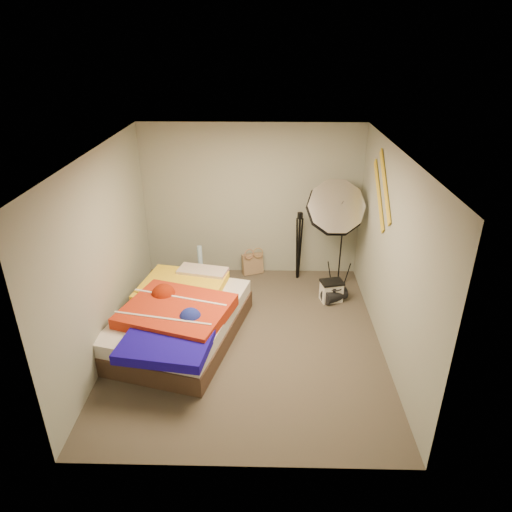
{
  "coord_description": "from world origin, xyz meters",
  "views": [
    {
      "loc": [
        0.23,
        -5.0,
        3.65
      ],
      "look_at": [
        0.1,
        0.6,
        0.95
      ],
      "focal_mm": 32.0,
      "sensor_mm": 36.0,
      "label": 1
    }
  ],
  "objects_px": {
    "camera_case": "(331,292)",
    "photo_umbrella": "(335,208)",
    "wrapping_roll": "(201,266)",
    "camera_tripod": "(299,241)",
    "tote_bag": "(253,264)",
    "duffel_bag": "(334,295)",
    "bed": "(179,318)"
  },
  "relations": [
    {
      "from": "wrapping_roll",
      "to": "camera_tripod",
      "type": "height_order",
      "value": "camera_tripod"
    },
    {
      "from": "tote_bag",
      "to": "camera_case",
      "type": "distance_m",
      "value": 1.5
    },
    {
      "from": "duffel_bag",
      "to": "tote_bag",
      "type": "bearing_deg",
      "value": 113.91
    },
    {
      "from": "wrapping_roll",
      "to": "bed",
      "type": "relative_size",
      "value": 0.28
    },
    {
      "from": "camera_case",
      "to": "camera_tripod",
      "type": "relative_size",
      "value": 0.26
    },
    {
      "from": "photo_umbrella",
      "to": "camera_case",
      "type": "bearing_deg",
      "value": -94.13
    },
    {
      "from": "tote_bag",
      "to": "camera_tripod",
      "type": "height_order",
      "value": "camera_tripod"
    },
    {
      "from": "photo_umbrella",
      "to": "wrapping_roll",
      "type": "bearing_deg",
      "value": -179.88
    },
    {
      "from": "camera_case",
      "to": "photo_umbrella",
      "type": "bearing_deg",
      "value": 72.15
    },
    {
      "from": "camera_case",
      "to": "bed",
      "type": "xyz_separation_m",
      "value": [
        -2.13,
        -1.0,
        0.15
      ]
    },
    {
      "from": "wrapping_roll",
      "to": "photo_umbrella",
      "type": "bearing_deg",
      "value": 0.12
    },
    {
      "from": "tote_bag",
      "to": "duffel_bag",
      "type": "height_order",
      "value": "tote_bag"
    },
    {
      "from": "bed",
      "to": "camera_tripod",
      "type": "distance_m",
      "value": 2.43
    },
    {
      "from": "wrapping_roll",
      "to": "camera_tripod",
      "type": "bearing_deg",
      "value": 10.26
    },
    {
      "from": "tote_bag",
      "to": "camera_tripod",
      "type": "distance_m",
      "value": 0.91
    },
    {
      "from": "wrapping_roll",
      "to": "duffel_bag",
      "type": "xyz_separation_m",
      "value": [
        2.09,
        -0.47,
        -0.23
      ]
    },
    {
      "from": "camera_case",
      "to": "duffel_bag",
      "type": "bearing_deg",
      "value": -43.2
    },
    {
      "from": "wrapping_roll",
      "to": "camera_tripod",
      "type": "xyz_separation_m",
      "value": [
        1.58,
        0.29,
        0.33
      ]
    },
    {
      "from": "tote_bag",
      "to": "wrapping_roll",
      "type": "distance_m",
      "value": 0.94
    },
    {
      "from": "wrapping_roll",
      "to": "tote_bag",
      "type": "bearing_deg",
      "value": 27.71
    },
    {
      "from": "tote_bag",
      "to": "photo_umbrella",
      "type": "relative_size",
      "value": 0.19
    },
    {
      "from": "tote_bag",
      "to": "camera_tripod",
      "type": "bearing_deg",
      "value": -31.83
    },
    {
      "from": "camera_tripod",
      "to": "wrapping_roll",
      "type": "bearing_deg",
      "value": -169.74
    },
    {
      "from": "duffel_bag",
      "to": "camera_tripod",
      "type": "distance_m",
      "value": 1.06
    },
    {
      "from": "wrapping_roll",
      "to": "photo_umbrella",
      "type": "height_order",
      "value": "photo_umbrella"
    },
    {
      "from": "photo_umbrella",
      "to": "duffel_bag",
      "type": "bearing_deg",
      "value": -88.46
    },
    {
      "from": "tote_bag",
      "to": "camera_case",
      "type": "xyz_separation_m",
      "value": [
        1.22,
        -0.87,
        -0.02
      ]
    },
    {
      "from": "camera_tripod",
      "to": "photo_umbrella",
      "type": "bearing_deg",
      "value": -29.4
    },
    {
      "from": "tote_bag",
      "to": "bed",
      "type": "xyz_separation_m",
      "value": [
        -0.91,
        -1.87,
        0.12
      ]
    },
    {
      "from": "duffel_bag",
      "to": "wrapping_roll",
      "type": "bearing_deg",
      "value": 136.57
    },
    {
      "from": "camera_case",
      "to": "bed",
      "type": "bearing_deg",
      "value": -168.6
    },
    {
      "from": "bed",
      "to": "camera_tripod",
      "type": "height_order",
      "value": "camera_tripod"
    }
  ]
}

